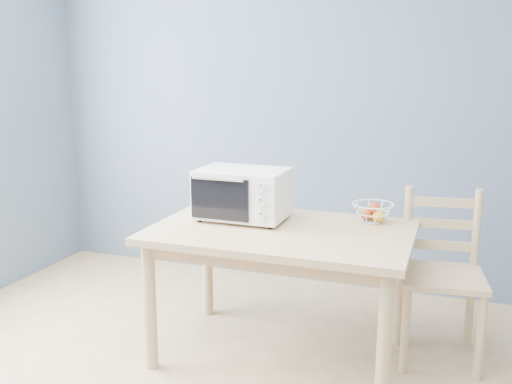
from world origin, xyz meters
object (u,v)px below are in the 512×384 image
(fruit_basket, at_px, (373,212))
(dining_chair, at_px, (441,277))
(dining_table, at_px, (281,246))
(toaster_oven, at_px, (239,193))

(fruit_basket, distance_m, dining_chair, 0.52)
(fruit_basket, relative_size, dining_chair, 0.33)
(dining_chair, bearing_deg, dining_table, -167.60)
(dining_chair, bearing_deg, toaster_oven, -177.36)
(toaster_oven, height_order, dining_chair, toaster_oven)
(dining_table, bearing_deg, toaster_oven, 160.37)
(fruit_basket, xyz_separation_m, dining_chair, (0.39, -0.00, -0.34))
(toaster_oven, distance_m, dining_chair, 1.22)
(fruit_basket, bearing_deg, dining_table, -145.82)
(toaster_oven, xyz_separation_m, fruit_basket, (0.74, 0.20, -0.10))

